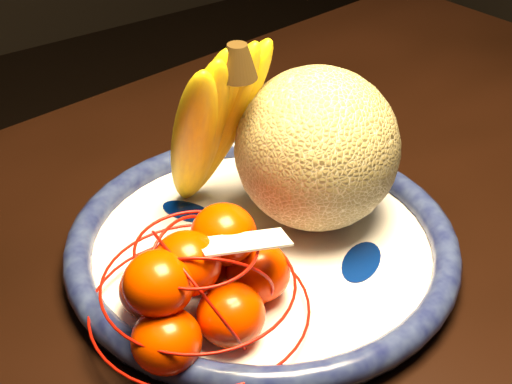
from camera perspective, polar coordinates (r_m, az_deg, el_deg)
dining_table at (r=0.74m, az=-0.45°, el=-13.41°), size 1.56×1.05×0.73m
fruit_bowl at (r=0.73m, az=0.44°, el=-3.93°), size 0.37×0.37×0.03m
cantaloupe at (r=0.73m, az=4.46°, el=3.17°), size 0.16×0.16×0.16m
banana_bunch at (r=0.73m, az=-3.50°, el=5.17°), size 0.13×0.13×0.20m
mandarin_bag at (r=0.64m, az=-4.18°, el=-6.60°), size 0.20×0.20×0.12m
price_tag at (r=0.61m, az=-0.86°, el=-3.66°), size 0.08×0.05×0.01m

